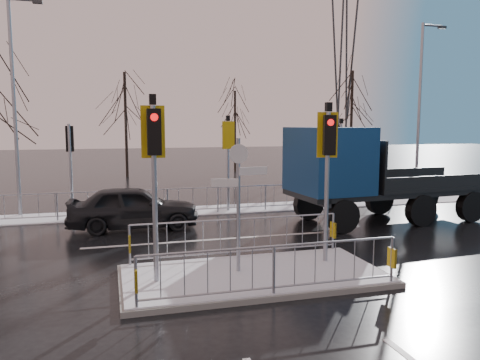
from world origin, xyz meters
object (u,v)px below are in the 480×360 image
object	(u,v)px
street_lamp_right	(421,105)
flatbed_truck	(354,173)
street_lamp_left	(16,98)
traffic_island	(253,262)
car_far_lane	(134,207)

from	to	relation	value
street_lamp_right	flatbed_truck	bearing A→B (deg)	-145.36
flatbed_truck	street_lamp_left	bearing A→B (deg)	158.02
street_lamp_right	street_lamp_left	xyz separation A→B (m)	(-17.00, 1.00, 0.10)
flatbed_truck	street_lamp_right	bearing A→B (deg)	34.64
traffic_island	flatbed_truck	xyz separation A→B (m)	(5.23, 4.79, 1.43)
traffic_island	street_lamp_left	size ratio (longest dim) A/B	0.73
car_far_lane	street_lamp_right	xyz separation A→B (m)	(12.94, 2.49, 3.65)
street_lamp_left	car_far_lane	bearing A→B (deg)	-40.66
traffic_island	street_lamp_right	distance (m)	14.14
traffic_island	street_lamp_right	size ratio (longest dim) A/B	0.75
car_far_lane	street_lamp_right	world-z (taller)	street_lamp_right
traffic_island	car_far_lane	xyz separation A→B (m)	(-2.36, 6.00, 0.35)
street_lamp_right	car_far_lane	bearing A→B (deg)	-169.13
street_lamp_right	street_lamp_left	world-z (taller)	street_lamp_left
car_far_lane	street_lamp_right	distance (m)	13.68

